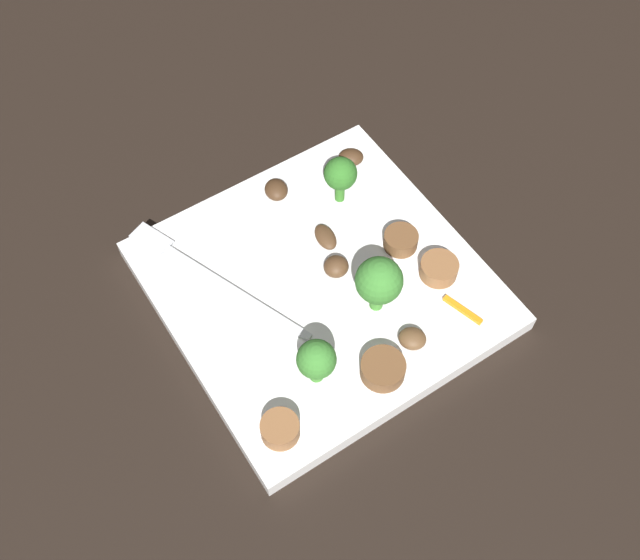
% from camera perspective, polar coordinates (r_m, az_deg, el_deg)
% --- Properties ---
extents(ground_plane, '(1.40, 1.40, 0.00)m').
position_cam_1_polar(ground_plane, '(0.62, -0.00, -0.82)').
color(ground_plane, black).
extents(plate, '(0.25, 0.25, 0.02)m').
position_cam_1_polar(plate, '(0.61, -0.00, -0.41)').
color(plate, white).
rests_on(plate, ground_plane).
extents(fork, '(0.17, 0.08, 0.00)m').
position_cam_1_polar(fork, '(0.61, -8.71, 0.53)').
color(fork, silver).
rests_on(fork, plate).
extents(broccoli_floret_0, '(0.03, 0.03, 0.05)m').
position_cam_1_polar(broccoli_floret_0, '(0.63, 1.57, 8.02)').
color(broccoli_floret_0, '#347525').
rests_on(broccoli_floret_0, plate).
extents(broccoli_floret_1, '(0.03, 0.03, 0.04)m').
position_cam_1_polar(broccoli_floret_1, '(0.54, -0.28, -6.13)').
color(broccoli_floret_1, '#408630').
rests_on(broccoli_floret_1, plate).
extents(broccoli_floret_2, '(0.04, 0.04, 0.06)m').
position_cam_1_polar(broccoli_floret_2, '(0.56, 4.51, -0.11)').
color(broccoli_floret_2, '#408630').
rests_on(broccoli_floret_2, plate).
extents(sausage_slice_0, '(0.04, 0.04, 0.01)m').
position_cam_1_polar(sausage_slice_0, '(0.61, 9.04, 0.86)').
color(sausage_slice_0, brown).
rests_on(sausage_slice_0, plate).
extents(sausage_slice_1, '(0.03, 0.03, 0.01)m').
position_cam_1_polar(sausage_slice_1, '(0.54, -3.06, -11.27)').
color(sausage_slice_1, brown).
rests_on(sausage_slice_1, plate).
extents(sausage_slice_2, '(0.03, 0.03, 0.01)m').
position_cam_1_polar(sausage_slice_2, '(0.62, 6.17, 3.03)').
color(sausage_slice_2, brown).
rests_on(sausage_slice_2, plate).
extents(sausage_slice_3, '(0.05, 0.05, 0.01)m').
position_cam_1_polar(sausage_slice_3, '(0.56, 4.81, -6.76)').
color(sausage_slice_3, brown).
rests_on(sausage_slice_3, plate).
extents(mushroom_0, '(0.03, 0.02, 0.01)m').
position_cam_1_polar(mushroom_0, '(0.62, 0.43, 3.29)').
color(mushroom_0, '#4C331E').
rests_on(mushroom_0, plate).
extents(mushroom_1, '(0.03, 0.02, 0.01)m').
position_cam_1_polar(mushroom_1, '(0.65, -3.36, 6.88)').
color(mushroom_1, '#422B19').
rests_on(mushroom_1, plate).
extents(mushroom_2, '(0.03, 0.03, 0.01)m').
position_cam_1_polar(mushroom_2, '(0.58, 7.05, -4.45)').
color(mushroom_2, brown).
rests_on(mushroom_2, plate).
extents(mushroom_3, '(0.03, 0.03, 0.01)m').
position_cam_1_polar(mushroom_3, '(0.68, 2.37, 9.32)').
color(mushroom_3, '#422B19').
rests_on(mushroom_3, plate).
extents(mushroom_4, '(0.02, 0.02, 0.01)m').
position_cam_1_polar(mushroom_4, '(0.60, 1.21, 1.07)').
color(mushroom_4, '#4C331E').
rests_on(mushroom_4, plate).
extents(pepper_strip_0, '(0.04, 0.01, 0.00)m').
position_cam_1_polar(pepper_strip_0, '(0.60, 10.82, -2.25)').
color(pepper_strip_0, orange).
rests_on(pepper_strip_0, plate).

